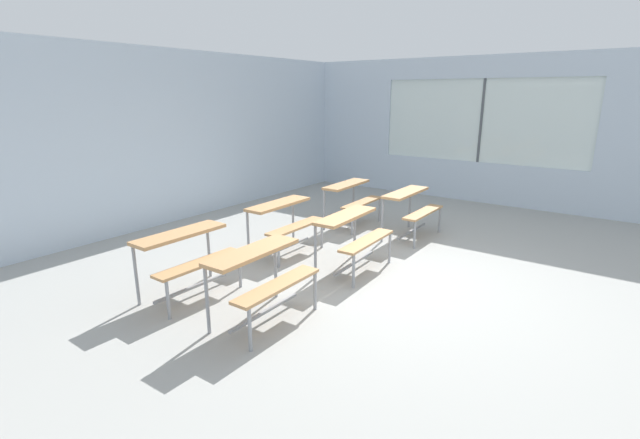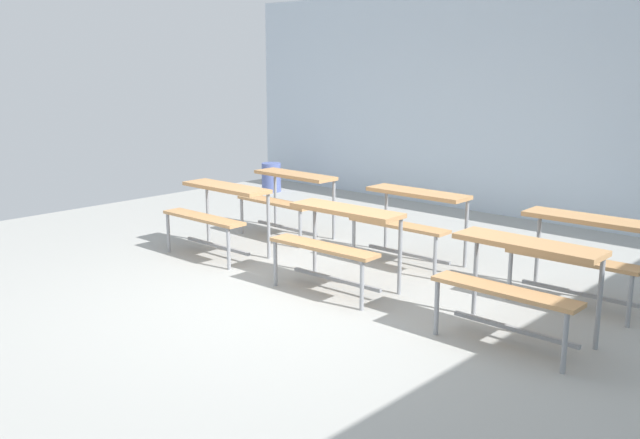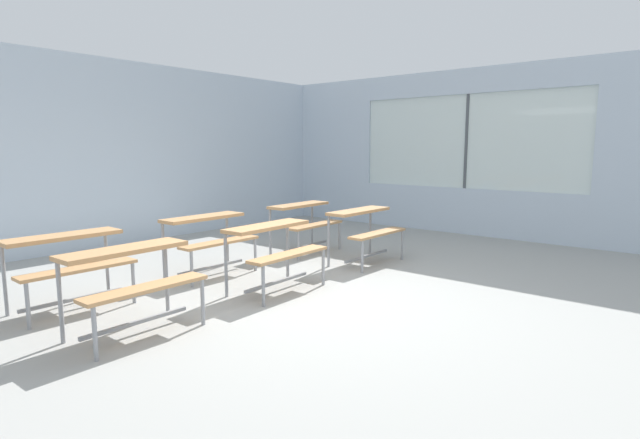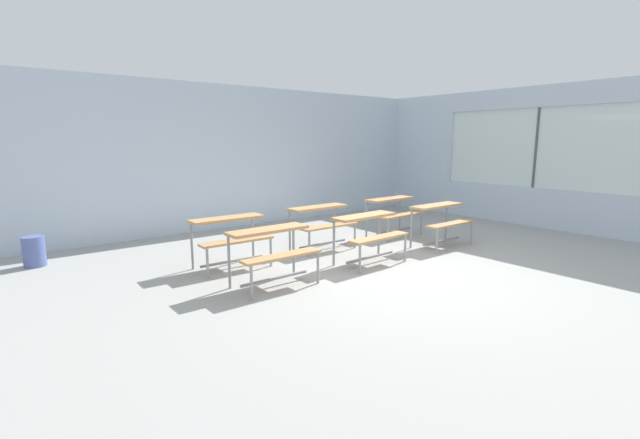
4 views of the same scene
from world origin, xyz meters
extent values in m
cube|color=#9E9E99|center=(0.00, 0.00, -0.03)|extent=(10.00, 9.00, 0.05)
cube|color=silver|center=(0.00, 4.50, 1.50)|extent=(10.00, 0.12, 3.00)
cube|color=tan|center=(-1.63, 0.70, 0.72)|extent=(1.10, 0.33, 0.04)
cube|color=tan|center=(-1.62, 0.38, 0.44)|extent=(1.10, 0.23, 0.03)
cylinder|color=gray|center=(-2.13, 0.83, 0.36)|extent=(0.04, 0.04, 0.72)
cylinder|color=gray|center=(-1.13, 0.84, 0.36)|extent=(0.04, 0.04, 0.72)
cylinder|color=gray|center=(-2.12, 0.28, 0.22)|extent=(0.04, 0.04, 0.44)
cylinder|color=gray|center=(-1.12, 0.29, 0.22)|extent=(0.04, 0.04, 0.44)
cube|color=gray|center=(-1.63, 0.56, 0.10)|extent=(1.00, 0.04, 0.03)
cube|color=tan|center=(0.08, 0.68, 0.72)|extent=(1.11, 0.36, 0.04)
cube|color=tan|center=(0.09, 0.36, 0.44)|extent=(1.11, 0.26, 0.03)
cylinder|color=gray|center=(-0.43, 0.80, 0.36)|extent=(0.04, 0.04, 0.72)
cylinder|color=gray|center=(0.57, 0.84, 0.36)|extent=(0.04, 0.04, 0.72)
cylinder|color=gray|center=(-0.41, 0.25, 0.22)|extent=(0.04, 0.04, 0.44)
cylinder|color=gray|center=(0.59, 0.29, 0.22)|extent=(0.04, 0.04, 0.44)
cube|color=gray|center=(0.08, 0.54, 0.10)|extent=(1.00, 0.07, 0.03)
cube|color=tan|center=(1.85, 0.67, 0.72)|extent=(1.10, 0.32, 0.04)
cube|color=tan|center=(1.85, 0.35, 0.44)|extent=(1.10, 0.22, 0.03)
cylinder|color=gray|center=(1.35, 0.81, 0.36)|extent=(0.04, 0.04, 0.72)
cylinder|color=gray|center=(2.35, 0.81, 0.36)|extent=(0.04, 0.04, 0.72)
cylinder|color=gray|center=(1.35, 0.26, 0.22)|extent=(0.04, 0.04, 0.44)
cylinder|color=gray|center=(2.35, 0.26, 0.22)|extent=(0.04, 0.04, 0.44)
cube|color=gray|center=(1.85, 0.53, 0.10)|extent=(1.00, 0.03, 0.03)
cube|color=tan|center=(-1.67, 1.78, 0.72)|extent=(1.11, 0.34, 0.04)
cube|color=tan|center=(-1.68, 1.47, 0.44)|extent=(1.10, 0.24, 0.03)
cylinder|color=gray|center=(-2.17, 1.93, 0.36)|extent=(0.04, 0.04, 0.72)
cylinder|color=gray|center=(-1.17, 1.92, 0.36)|extent=(0.04, 0.04, 0.72)
cylinder|color=gray|center=(-2.18, 1.38, 0.22)|extent=(0.04, 0.04, 0.44)
cylinder|color=gray|center=(-1.18, 1.37, 0.22)|extent=(0.04, 0.04, 0.44)
cube|color=gray|center=(-1.68, 1.64, 0.10)|extent=(1.00, 0.05, 0.03)
cube|color=tan|center=(0.06, 1.81, 0.72)|extent=(1.10, 0.33, 0.04)
cube|color=tan|center=(0.07, 1.49, 0.44)|extent=(1.10, 0.23, 0.03)
cylinder|color=gray|center=(-0.44, 1.95, 0.36)|extent=(0.04, 0.04, 0.72)
cylinder|color=gray|center=(0.56, 1.96, 0.36)|extent=(0.04, 0.04, 0.72)
cylinder|color=gray|center=(-0.43, 1.40, 0.22)|extent=(0.04, 0.04, 0.44)
cylinder|color=gray|center=(0.57, 1.41, 0.22)|extent=(0.04, 0.04, 0.44)
cube|color=gray|center=(0.06, 1.67, 0.10)|extent=(1.00, 0.04, 0.03)
cube|color=tan|center=(1.85, 1.79, 0.72)|extent=(1.11, 0.36, 0.04)
cube|color=tan|center=(1.86, 1.47, 0.44)|extent=(1.11, 0.26, 0.03)
cylinder|color=gray|center=(1.35, 1.92, 0.36)|extent=(0.04, 0.04, 0.72)
cylinder|color=gray|center=(1.36, 1.37, 0.22)|extent=(0.04, 0.04, 0.44)
cylinder|color=gray|center=(2.36, 1.40, 0.22)|extent=(0.04, 0.04, 0.44)
cube|color=gray|center=(1.85, 1.65, 0.10)|extent=(1.00, 0.07, 0.03)
cylinder|color=#51609E|center=(-3.97, 3.56, 0.23)|extent=(0.30, 0.30, 0.46)
camera|label=1|loc=(-4.67, -2.33, 2.25)|focal=25.19mm
camera|label=2|loc=(4.09, -4.00, 2.02)|focal=39.18mm
camera|label=3|loc=(-3.80, -3.30, 1.60)|focal=28.00mm
camera|label=4|loc=(-4.52, -4.06, 1.87)|focal=24.46mm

